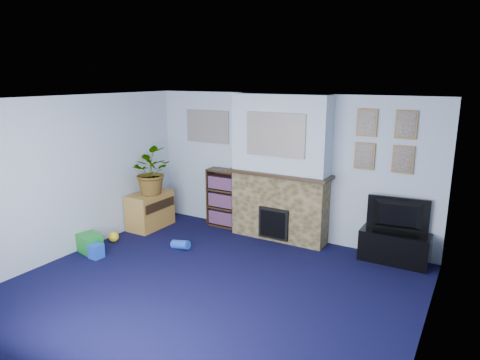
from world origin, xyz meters
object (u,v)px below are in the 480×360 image
Objects in this scene: bookshelf at (224,199)px; sideboard at (150,209)px; television at (397,215)px; tv_stand at (394,247)px.

bookshelf is 1.33m from sideboard.
television is 4.18m from sideboard.
television reaches higher than sideboard.
bookshelf is (-3.01, 0.06, -0.21)m from television.
television is (0.00, 0.02, 0.49)m from tv_stand.
television reaches higher than tv_stand.
tv_stand is at bearing 83.15° from television.
sideboard is at bearing -146.20° from bookshelf.
bookshelf is at bearing 178.54° from tv_stand.
tv_stand is 1.18× the size of sideboard.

